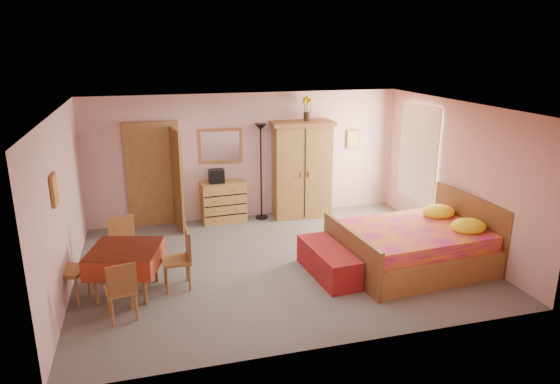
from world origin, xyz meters
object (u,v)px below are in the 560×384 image
object	(u,v)px
bed	(413,235)
chair_east	(176,260)
chair_west	(69,270)
dining_table	(127,271)
stereo	(216,176)
bench	(328,262)
sunflower_vase	(307,109)
floor_lamp	(261,172)
wall_mirror	(220,146)
chest_of_drawers	(223,202)
chair_north	(126,247)
wardrobe	(302,170)
chair_south	(120,289)

from	to	relation	value
bed	chair_east	size ratio (longest dim) A/B	2.63
chair_west	dining_table	bearing A→B (deg)	113.10
stereo	bench	world-z (taller)	stereo
stereo	sunflower_vase	world-z (taller)	sunflower_vase
stereo	floor_lamp	xyz separation A→B (m)	(0.93, 0.01, 0.02)
wall_mirror	bench	xyz separation A→B (m)	(1.19, -3.14, -1.32)
chest_of_drawers	chair_north	size ratio (longest dim) A/B	0.97
bed	chair_north	bearing A→B (deg)	164.10
floor_lamp	chair_east	size ratio (longest dim) A/B	2.22
stereo	bench	bearing A→B (deg)	-65.77
stereo	sunflower_vase	distance (m)	2.30
floor_lamp	bench	distance (m)	3.05
wardrobe	dining_table	size ratio (longest dim) A/B	2.11
chair_east	bench	bearing A→B (deg)	-96.62
wall_mirror	chair_east	distance (m)	3.33
chair_south	chair_east	bearing A→B (deg)	28.87
chest_of_drawers	bed	bearing A→B (deg)	-51.98
chest_of_drawers	bench	size ratio (longest dim) A/B	0.64
sunflower_vase	dining_table	distance (m)	4.91
bench	chair_north	bearing A→B (deg)	163.84
bed	chair_south	xyz separation A→B (m)	(-4.56, -0.44, -0.13)
chest_of_drawers	bed	world-z (taller)	bed
chest_of_drawers	chair_east	world-z (taller)	chair_east
chair_north	chair_east	distance (m)	0.99
chest_of_drawers	sunflower_vase	distance (m)	2.56
stereo	chair_south	world-z (taller)	stereo
stereo	chair_west	bearing A→B (deg)	-132.95
chair_south	floor_lamp	bearing A→B (deg)	38.64
bench	dining_table	distance (m)	3.07
dining_table	bed	bearing A→B (deg)	-3.57
chest_of_drawers	chair_east	xyz separation A→B (m)	(-1.15, -2.72, 0.03)
floor_lamp	bench	world-z (taller)	floor_lamp
bed	chair_west	size ratio (longest dim) A/B	2.50
floor_lamp	sunflower_vase	bearing A→B (deg)	-0.41
floor_lamp	dining_table	bearing A→B (deg)	-134.82
stereo	chair_east	distance (m)	2.94
wall_mirror	dining_table	bearing A→B (deg)	-120.51
bed	sunflower_vase	bearing A→B (deg)	101.91
wall_mirror	chair_north	distance (m)	3.13
bench	floor_lamp	bearing A→B (deg)	97.56
bed	chair_south	size ratio (longest dim) A/B	2.82
wall_mirror	chair_west	xyz separation A→B (m)	(-2.64, -2.92, -1.08)
chest_of_drawers	chair_north	xyz separation A→B (m)	(-1.87, -2.05, 0.04)
stereo	bench	xyz separation A→B (m)	(1.31, -2.92, -0.75)
bed	dining_table	size ratio (longest dim) A/B	2.47
wall_mirror	stereo	xyz separation A→B (m)	(-0.13, -0.22, -0.57)
floor_lamp	wardrobe	size ratio (longest dim) A/B	0.99
bed	chair_west	bearing A→B (deg)	172.85
bed	bench	bearing A→B (deg)	174.24
wall_mirror	sunflower_vase	world-z (taller)	sunflower_vase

